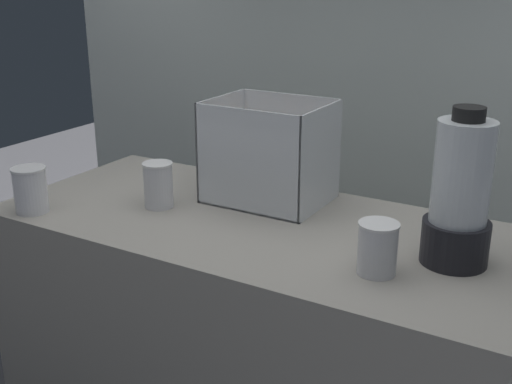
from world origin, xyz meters
TOP-DOWN VIEW (x-y plane):
  - counter at (0.00, 0.00)m, footprint 1.40×0.64m
  - back_wall_unit at (-0.00, 0.77)m, footprint 2.60×0.24m
  - carrot_display_bin at (-0.05, 0.16)m, footprint 0.32×0.26m
  - blender_pitcher at (0.51, 0.01)m, footprint 0.15×0.15m
  - juice_cup_mango_far_left at (-0.56, -0.25)m, footprint 0.09×0.09m
  - juice_cup_pomegranate_left at (-0.29, -0.04)m, footprint 0.08×0.08m
  - juice_cup_mango_middle at (0.38, -0.13)m, footprint 0.09×0.09m

SIDE VIEW (x-z plane):
  - counter at x=0.00m, z-range 0.00..0.90m
  - juice_cup_mango_middle at x=0.38m, z-range 0.89..1.01m
  - juice_cup_mango_far_left at x=-0.56m, z-range 0.89..1.02m
  - juice_cup_pomegranate_left at x=-0.29m, z-range 0.89..1.02m
  - carrot_display_bin at x=-0.05m, z-range 0.84..1.13m
  - blender_pitcher at x=0.51m, z-range 0.87..1.23m
  - back_wall_unit at x=0.00m, z-range 0.02..2.52m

